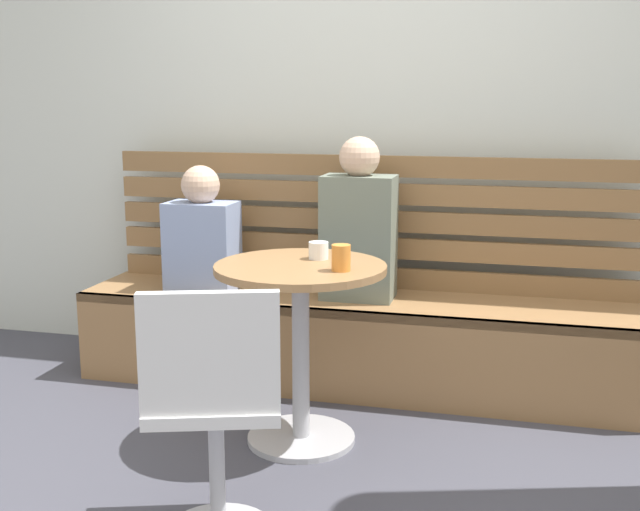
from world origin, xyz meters
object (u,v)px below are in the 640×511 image
person_child_left (202,236)px  person_adult (359,227)px  cup_ceramic_white (319,250)px  cup_tumbler_orange (341,258)px  white_chair (214,407)px  booth_bench (356,341)px  cafe_table (301,319)px

person_child_left → person_adult: bearing=1.8°
person_adult → person_child_left: person_adult is taller
cup_ceramic_white → cup_tumbler_orange: bearing=-54.7°
white_chair → person_adult: 1.53m
white_chair → person_adult: (0.14, 1.49, 0.32)m
booth_bench → person_adult: (0.01, 0.00, 0.56)m
booth_bench → person_adult: person_adult is taller
person_adult → cup_ceramic_white: (-0.05, -0.56, -0.01)m
cafe_table → white_chair: (-0.05, -0.81, -0.05)m
booth_bench → cup_ceramic_white: size_ratio=33.75×
person_child_left → cup_ceramic_white: (0.73, -0.54, 0.06)m
white_chair → cup_tumbler_orange: 0.84m
booth_bench → cup_tumbler_orange: (0.09, -0.75, 0.57)m
person_child_left → cup_tumbler_orange: bearing=-40.1°
white_chair → person_adult: bearing=84.6°
person_child_left → cup_ceramic_white: bearing=-36.3°
person_adult → cup_tumbler_orange: size_ratio=7.67×
person_adult → person_child_left: size_ratio=1.24×
cup_ceramic_white → cup_tumbler_orange: 0.24m
booth_bench → person_child_left: person_child_left is taller
cafe_table → cup_ceramic_white: cup_ceramic_white is taller
booth_bench → white_chair: white_chair is taller
white_chair → person_child_left: 1.62m
booth_bench → person_adult: size_ratio=3.52×
booth_bench → cafe_table: 0.75m
booth_bench → cup_ceramic_white: 0.79m
cafe_table → white_chair: bearing=-93.2°
white_chair → cup_ceramic_white: white_chair is taller
booth_bench → white_chair: bearing=-95.1°
cup_tumbler_orange → person_child_left: bearing=139.9°
white_chair → person_child_left: person_child_left is taller
booth_bench → white_chair: 1.52m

